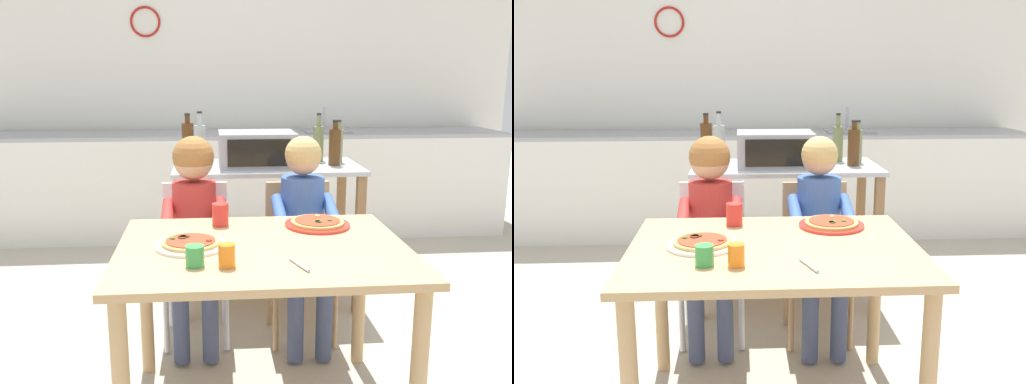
% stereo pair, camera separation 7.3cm
% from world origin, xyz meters
% --- Properties ---
extents(ground_plane, '(11.94, 11.94, 0.00)m').
position_xyz_m(ground_plane, '(0.00, 1.19, 0.00)').
color(ground_plane, '#B7AD99').
extents(back_wall_tiled, '(5.18, 0.14, 2.70)m').
position_xyz_m(back_wall_tiled, '(-0.00, 3.05, 1.35)').
color(back_wall_tiled, white).
rests_on(back_wall_tiled, ground).
extents(kitchen_counter, '(4.66, 0.60, 1.09)m').
position_xyz_m(kitchen_counter, '(0.00, 2.64, 0.44)').
color(kitchen_counter, silver).
rests_on(kitchen_counter, ground).
extents(kitchen_island_cart, '(1.10, 0.54, 0.85)m').
position_xyz_m(kitchen_island_cart, '(0.14, 1.15, 0.57)').
color(kitchen_island_cart, '#B7BABF').
rests_on(kitchen_island_cart, ground).
extents(toaster_oven, '(0.44, 0.33, 0.20)m').
position_xyz_m(toaster_oven, '(0.08, 1.14, 0.95)').
color(toaster_oven, '#999BA0').
rests_on(toaster_oven, kitchen_island_cart).
extents(bottle_slim_sauce, '(0.07, 0.07, 0.31)m').
position_xyz_m(bottle_slim_sauce, '(-0.32, 1.10, 0.99)').
color(bottle_slim_sauce, '#4C2D14').
rests_on(bottle_slim_sauce, kitchen_island_cart).
extents(bottle_dark_olive_oil, '(0.07, 0.07, 0.27)m').
position_xyz_m(bottle_dark_olive_oil, '(0.54, 1.12, 0.97)').
color(bottle_dark_olive_oil, '#4C2D14').
rests_on(bottle_dark_olive_oil, kitchen_island_cart).
extents(bottle_brown_beer, '(0.05, 0.05, 0.26)m').
position_xyz_m(bottle_brown_beer, '(0.58, 1.22, 0.96)').
color(bottle_brown_beer, olive).
rests_on(bottle_brown_beer, kitchen_island_cart).
extents(bottle_clear_vinegar, '(0.06, 0.06, 0.30)m').
position_xyz_m(bottle_clear_vinegar, '(0.47, 1.29, 0.97)').
color(bottle_clear_vinegar, olive).
rests_on(bottle_clear_vinegar, kitchen_island_cart).
extents(bottle_tall_green_wine, '(0.07, 0.07, 0.31)m').
position_xyz_m(bottle_tall_green_wine, '(-0.25, 1.28, 0.98)').
color(bottle_tall_green_wine, '#ADB7B2').
rests_on(bottle_tall_green_wine, kitchen_island_cart).
extents(dining_table, '(1.13, 0.88, 0.73)m').
position_xyz_m(dining_table, '(0.00, 0.00, 0.62)').
color(dining_table, tan).
rests_on(dining_table, ground).
extents(dining_chair_left, '(0.36, 0.36, 0.81)m').
position_xyz_m(dining_chair_left, '(-0.28, 0.74, 0.48)').
color(dining_chair_left, silver).
rests_on(dining_chair_left, ground).
extents(dining_chair_right, '(0.36, 0.36, 0.81)m').
position_xyz_m(dining_chair_right, '(0.27, 0.71, 0.48)').
color(dining_chair_right, tan).
rests_on(dining_chair_right, ground).
extents(child_in_red_shirt, '(0.32, 0.42, 1.07)m').
position_xyz_m(child_in_red_shirt, '(-0.28, 0.63, 0.70)').
color(child_in_red_shirt, '#424C6B').
rests_on(child_in_red_shirt, ground).
extents(child_in_blue_striped_shirt, '(0.32, 0.42, 1.06)m').
position_xyz_m(child_in_blue_striped_shirt, '(0.27, 0.60, 0.68)').
color(child_in_blue_striped_shirt, '#424C6B').
rests_on(child_in_blue_striped_shirt, ground).
extents(pizza_plate_white, '(0.28, 0.28, 0.03)m').
position_xyz_m(pizza_plate_white, '(-0.28, 0.01, 0.74)').
color(pizza_plate_white, white).
rests_on(pizza_plate_white, dining_table).
extents(pizza_plate_red_rimmed, '(0.29, 0.29, 0.03)m').
position_xyz_m(pizza_plate_red_rimmed, '(0.27, 0.26, 0.74)').
color(pizza_plate_red_rimmed, red).
rests_on(pizza_plate_red_rimmed, dining_table).
extents(drinking_cup_orange, '(0.06, 0.06, 0.08)m').
position_xyz_m(drinking_cup_orange, '(-0.15, -0.22, 0.77)').
color(drinking_cup_orange, orange).
rests_on(drinking_cup_orange, dining_table).
extents(drinking_cup_green, '(0.07, 0.07, 0.08)m').
position_xyz_m(drinking_cup_green, '(-0.26, -0.21, 0.77)').
color(drinking_cup_green, green).
rests_on(drinking_cup_green, dining_table).
extents(drinking_cup_red, '(0.07, 0.07, 0.10)m').
position_xyz_m(drinking_cup_red, '(-0.16, 0.30, 0.78)').
color(drinking_cup_red, red).
rests_on(drinking_cup_red, dining_table).
extents(serving_spoon, '(0.06, 0.14, 0.01)m').
position_xyz_m(serving_spoon, '(0.10, -0.24, 0.74)').
color(serving_spoon, '#B7BABF').
rests_on(serving_spoon, dining_table).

